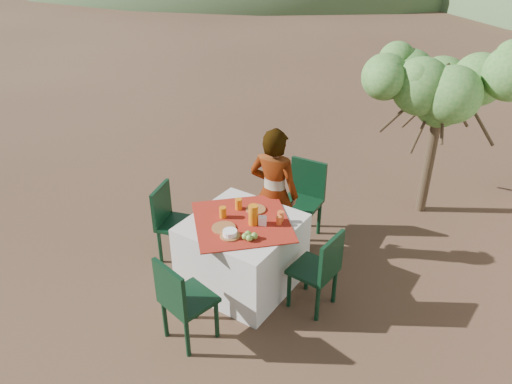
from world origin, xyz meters
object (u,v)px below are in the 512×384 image
(chair_far, at_px, (304,196))
(table, at_px, (242,252))
(chair_near, at_px, (182,299))
(shrub_tree, at_px, (448,95))
(juice_pitcher, at_px, (253,215))
(chair_left, at_px, (172,219))
(chair_right, at_px, (320,268))
(person, at_px, (274,194))

(chair_far, bearing_deg, table, -98.58)
(chair_near, height_order, shrub_tree, shrub_tree)
(juice_pitcher, bearing_deg, chair_left, -175.99)
(chair_left, relative_size, juice_pitcher, 4.18)
(shrub_tree, height_order, juice_pitcher, shrub_tree)
(table, relative_size, chair_left, 1.49)
(shrub_tree, bearing_deg, chair_near, -107.74)
(table, xyz_separation_m, chair_left, (-0.91, -0.05, 0.10))
(chair_near, distance_m, chair_left, 1.33)
(chair_far, bearing_deg, chair_near, -95.65)
(chair_far, xyz_separation_m, chair_near, (-0.04, -2.11, -0.03))
(chair_far, xyz_separation_m, shrub_tree, (1.09, 1.42, 1.03))
(chair_near, relative_size, chair_right, 1.03)
(chair_far, height_order, chair_left, chair_far)
(table, relative_size, chair_right, 1.50)
(table, height_order, juice_pitcher, juice_pitcher)
(chair_right, bearing_deg, chair_left, -81.84)
(table, relative_size, juice_pitcher, 6.23)
(table, relative_size, person, 0.85)
(chair_left, xyz_separation_m, chair_right, (1.75, 0.14, -0.00))
(chair_far, relative_size, juice_pitcher, 4.52)
(chair_right, relative_size, juice_pitcher, 4.15)
(shrub_tree, bearing_deg, chair_left, -128.62)
(chair_far, distance_m, chair_right, 1.29)
(chair_right, relative_size, shrub_tree, 0.44)
(juice_pitcher, bearing_deg, table, -171.09)
(shrub_tree, bearing_deg, table, -114.59)
(shrub_tree, distance_m, juice_pitcher, 2.83)
(person, xyz_separation_m, shrub_tree, (1.19, 1.92, 0.80))
(chair_far, distance_m, chair_near, 2.11)
(chair_near, bearing_deg, chair_far, -79.11)
(chair_far, bearing_deg, person, -106.19)
(chair_far, height_order, chair_near, chair_far)
(chair_far, bearing_deg, chair_right, -58.55)
(chair_left, distance_m, shrub_tree, 3.50)
(juice_pitcher, bearing_deg, chair_right, 5.54)
(shrub_tree, bearing_deg, juice_pitcher, -112.42)
(chair_left, distance_m, juice_pitcher, 1.11)
(chair_near, bearing_deg, person, -75.78)
(chair_far, xyz_separation_m, person, (-0.10, -0.50, 0.24))
(chair_left, height_order, juice_pitcher, juice_pitcher)
(table, distance_m, person, 0.74)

